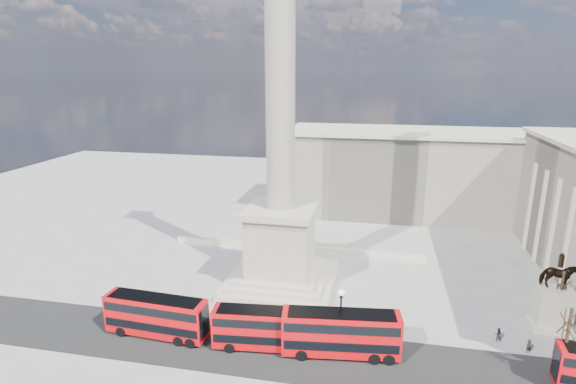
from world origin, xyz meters
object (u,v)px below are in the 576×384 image
(pedestrian_crossing, at_px, (357,331))
(pedestrian_walking, at_px, (529,346))
(pedestrian_standing, at_px, (498,334))
(nelsons_column, at_px, (281,191))
(red_bus_b, at_px, (267,328))
(equestrian_statue, at_px, (554,302))
(red_bus_a, at_px, (157,316))
(red_bus_c, at_px, (342,333))
(victorian_lamp, at_px, (341,317))

(pedestrian_crossing, bearing_deg, pedestrian_walking, -119.33)
(pedestrian_standing, bearing_deg, nelsons_column, -15.56)
(red_bus_b, distance_m, equestrian_statue, 31.80)
(red_bus_b, relative_size, pedestrian_walking, 7.34)
(equestrian_statue, distance_m, pedestrian_standing, 7.84)
(red_bus_a, xyz_separation_m, pedestrian_crossing, (21.23, 3.92, -1.63))
(nelsons_column, bearing_deg, pedestrian_crossing, -44.98)
(nelsons_column, relative_size, pedestrian_standing, 32.43)
(nelsons_column, height_order, pedestrian_crossing, nelsons_column)
(pedestrian_walking, bearing_deg, red_bus_a, 176.96)
(equestrian_statue, bearing_deg, pedestrian_walking, -124.73)
(red_bus_c, xyz_separation_m, pedestrian_standing, (16.14, 5.78, -1.72))
(red_bus_c, bearing_deg, nelsons_column, 116.58)
(victorian_lamp, height_order, pedestrian_standing, victorian_lamp)
(red_bus_a, xyz_separation_m, victorian_lamp, (19.62, 0.39, 1.93))
(pedestrian_walking, bearing_deg, red_bus_b, 179.87)
(pedestrian_standing, bearing_deg, red_bus_a, 12.61)
(red_bus_a, bearing_deg, pedestrian_standing, 13.33)
(red_bus_a, relative_size, pedestrian_crossing, 7.51)
(red_bus_a, distance_m, victorian_lamp, 19.72)
(pedestrian_crossing, bearing_deg, red_bus_c, 125.26)
(red_bus_a, xyz_separation_m, pedestrian_standing, (35.92, 6.29, -1.62))
(red_bus_a, height_order, pedestrian_standing, red_bus_a)
(nelsons_column, relative_size, equestrian_statue, 5.53)
(pedestrian_walking, xyz_separation_m, pedestrian_standing, (-2.59, 1.63, 0.01))
(victorian_lamp, xyz_separation_m, pedestrian_walking, (18.89, 4.27, -3.57))
(red_bus_c, height_order, equestrian_statue, equestrian_statue)
(nelsons_column, height_order, red_bus_a, nelsons_column)
(red_bus_b, height_order, victorian_lamp, victorian_lamp)
(red_bus_b, bearing_deg, pedestrian_walking, 4.26)
(red_bus_a, relative_size, red_bus_c, 0.95)
(nelsons_column, relative_size, red_bus_a, 4.38)
(red_bus_a, height_order, victorian_lamp, victorian_lamp)
(pedestrian_standing, height_order, pedestrian_crossing, pedestrian_standing)
(red_bus_b, bearing_deg, pedestrian_crossing, 17.25)
(red_bus_b, height_order, red_bus_c, red_bus_c)
(red_bus_a, distance_m, pedestrian_walking, 38.83)
(victorian_lamp, xyz_separation_m, equestrian_statue, (22.69, 9.74, -1.16))
(pedestrian_walking, bearing_deg, pedestrian_standing, 137.92)
(red_bus_b, distance_m, victorian_lamp, 7.75)
(victorian_lamp, bearing_deg, red_bus_c, 34.49)
(nelsons_column, distance_m, equestrian_statue, 33.60)
(red_bus_a, bearing_deg, pedestrian_crossing, 13.87)
(red_bus_b, xyz_separation_m, red_bus_c, (7.64, 0.40, 0.18))
(nelsons_column, height_order, victorian_lamp, nelsons_column)
(red_bus_b, distance_m, pedestrian_crossing, 9.98)
(nelsons_column, xyz_separation_m, red_bus_a, (-10.47, -14.67, -10.52))
(red_bus_a, distance_m, pedestrian_standing, 36.50)
(nelsons_column, height_order, red_bus_c, nelsons_column)
(nelsons_column, xyz_separation_m, victorian_lamp, (9.14, -14.28, -8.59))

